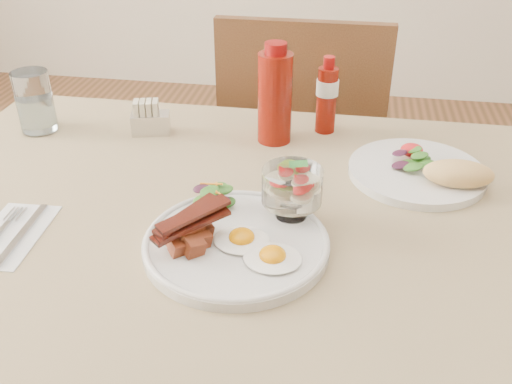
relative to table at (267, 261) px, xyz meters
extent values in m
cylinder|color=brown|center=(-0.59, 0.36, -0.31)|extent=(0.06, 0.06, 0.71)
cube|color=brown|center=(0.00, 0.00, 0.07)|extent=(1.30, 0.85, 0.04)
cube|color=#97825C|center=(0.00, 0.00, 0.09)|extent=(1.33, 0.88, 0.00)
cylinder|color=brown|center=(-0.18, 0.57, -0.44)|extent=(0.04, 0.04, 0.45)
cylinder|color=brown|center=(0.18, 0.57, -0.44)|extent=(0.04, 0.04, 0.45)
cylinder|color=brown|center=(-0.18, 0.93, -0.44)|extent=(0.04, 0.04, 0.45)
cylinder|color=brown|center=(0.18, 0.93, -0.44)|extent=(0.04, 0.04, 0.45)
cube|color=brown|center=(0.00, 0.75, -0.20)|extent=(0.42, 0.42, 0.03)
cube|color=brown|center=(0.00, 0.55, 0.04)|extent=(0.42, 0.03, 0.46)
cylinder|color=silver|center=(-0.03, -0.09, 0.10)|extent=(0.28, 0.28, 0.02)
ellipsoid|color=white|center=(0.03, -0.13, 0.11)|extent=(0.09, 0.08, 0.01)
ellipsoid|color=orange|center=(0.03, -0.13, 0.11)|extent=(0.04, 0.04, 0.02)
ellipsoid|color=white|center=(-0.03, -0.09, 0.11)|extent=(0.09, 0.08, 0.01)
ellipsoid|color=orange|center=(-0.03, -0.09, 0.11)|extent=(0.04, 0.04, 0.02)
cube|color=maroon|center=(-0.11, -0.11, 0.12)|extent=(0.03, 0.03, 0.02)
cube|color=maroon|center=(-0.08, -0.11, 0.12)|extent=(0.03, 0.03, 0.03)
cube|color=maroon|center=(-0.11, -0.13, 0.12)|extent=(0.03, 0.03, 0.02)
cube|color=maroon|center=(-0.09, -0.09, 0.12)|extent=(0.03, 0.03, 0.02)
cube|color=maroon|center=(-0.09, -0.13, 0.12)|extent=(0.03, 0.03, 0.03)
cube|color=maroon|center=(-0.13, -0.11, 0.12)|extent=(0.03, 0.03, 0.02)
cube|color=maroon|center=(-0.09, -0.10, 0.13)|extent=(0.03, 0.03, 0.02)
cube|color=maroon|center=(-0.10, -0.12, 0.13)|extent=(0.03, 0.03, 0.02)
cube|color=#54190E|center=(-0.10, -0.11, 0.14)|extent=(0.09, 0.10, 0.01)
cube|color=#54190E|center=(-0.09, -0.11, 0.14)|extent=(0.10, 0.10, 0.01)
cube|color=#54190E|center=(-0.10, -0.10, 0.15)|extent=(0.08, 0.11, 0.01)
cube|color=#54190E|center=(-0.09, -0.11, 0.16)|extent=(0.10, 0.10, 0.01)
ellipsoid|color=#254F15|center=(-0.09, -0.01, 0.11)|extent=(0.05, 0.04, 0.01)
ellipsoid|color=#254F15|center=(-0.07, 0.00, 0.11)|extent=(0.04, 0.04, 0.01)
ellipsoid|color=#310F22|center=(-0.10, 0.01, 0.11)|extent=(0.04, 0.03, 0.01)
ellipsoid|color=#254F15|center=(-0.09, -0.02, 0.12)|extent=(0.05, 0.04, 0.01)
ellipsoid|color=#254F15|center=(-0.10, -0.01, 0.12)|extent=(0.04, 0.03, 0.01)
ellipsoid|color=#310F22|center=(-0.07, -0.02, 0.12)|extent=(0.04, 0.03, 0.01)
ellipsoid|color=#254F15|center=(-0.09, 0.01, 0.13)|extent=(0.04, 0.04, 0.01)
ellipsoid|color=#254F15|center=(-0.07, 0.01, 0.13)|extent=(0.04, 0.03, 0.01)
ellipsoid|color=#310F22|center=(-0.11, 0.00, 0.13)|extent=(0.03, 0.03, 0.01)
ellipsoid|color=#254F15|center=(-0.09, -0.01, 0.14)|extent=(0.04, 0.03, 0.01)
cylinder|color=orange|center=(-0.08, 0.00, 0.14)|extent=(0.01, 0.04, 0.01)
cylinder|color=orange|center=(-0.09, 0.01, 0.14)|extent=(0.04, 0.00, 0.01)
cylinder|color=orange|center=(-0.08, -0.02, 0.14)|extent=(0.03, 0.03, 0.01)
cylinder|color=white|center=(0.04, -0.01, 0.11)|extent=(0.05, 0.05, 0.01)
cylinder|color=white|center=(0.04, -0.01, 0.12)|extent=(0.02, 0.02, 0.02)
cylinder|color=white|center=(0.04, -0.01, 0.16)|extent=(0.10, 0.10, 0.05)
cylinder|color=beige|center=(0.03, 0.00, 0.15)|extent=(0.03, 0.03, 0.01)
cylinder|color=beige|center=(0.05, -0.02, 0.15)|extent=(0.03, 0.03, 0.01)
cylinder|color=beige|center=(0.05, 0.01, 0.16)|extent=(0.03, 0.03, 0.01)
cylinder|color=#7AAB34|center=(0.03, 0.01, 0.17)|extent=(0.04, 0.04, 0.01)
cone|color=red|center=(0.05, -0.02, 0.18)|extent=(0.03, 0.03, 0.03)
cone|color=red|center=(0.02, -0.01, 0.18)|extent=(0.03, 0.03, 0.03)
cone|color=red|center=(0.05, 0.01, 0.19)|extent=(0.03, 0.03, 0.03)
ellipsoid|color=#2F8530|center=(0.04, -0.01, 0.20)|extent=(0.02, 0.01, 0.00)
ellipsoid|color=#2F8530|center=(0.05, -0.01, 0.20)|extent=(0.02, 0.01, 0.00)
cylinder|color=silver|center=(0.25, 0.18, 0.10)|extent=(0.25, 0.25, 0.02)
ellipsoid|color=#254F15|center=(0.23, 0.19, 0.11)|extent=(0.04, 0.03, 0.01)
ellipsoid|color=#254F15|center=(0.26, 0.20, 0.11)|extent=(0.04, 0.03, 0.01)
ellipsoid|color=#310F22|center=(0.22, 0.17, 0.11)|extent=(0.04, 0.03, 0.01)
ellipsoid|color=#254F15|center=(0.24, 0.16, 0.12)|extent=(0.04, 0.03, 0.01)
ellipsoid|color=#254F15|center=(0.26, 0.18, 0.12)|extent=(0.03, 0.03, 0.01)
ellipsoid|color=#310F22|center=(0.22, 0.21, 0.12)|extent=(0.03, 0.03, 0.01)
ellipsoid|color=#254F15|center=(0.25, 0.19, 0.13)|extent=(0.04, 0.03, 0.01)
ellipsoid|color=#254F15|center=(0.24, 0.21, 0.13)|extent=(0.03, 0.03, 0.01)
ellipsoid|color=red|center=(0.24, 0.22, 0.12)|extent=(0.04, 0.03, 0.03)
ellipsoid|color=tan|center=(0.31, 0.14, 0.13)|extent=(0.13, 0.08, 0.05)
cylinder|color=#630E05|center=(-0.03, 0.29, 0.18)|extent=(0.09, 0.09, 0.18)
cylinder|color=#750707|center=(-0.03, 0.29, 0.28)|extent=(0.05, 0.05, 0.02)
cylinder|color=#630E05|center=(0.07, 0.35, 0.16)|extent=(0.05, 0.05, 0.14)
cylinder|color=silver|center=(0.07, 0.35, 0.19)|extent=(0.06, 0.06, 0.03)
cylinder|color=#750707|center=(0.07, 0.35, 0.24)|extent=(0.03, 0.03, 0.03)
cube|color=silver|center=(-0.29, 0.28, 0.11)|extent=(0.09, 0.06, 0.04)
cube|color=#C7B98D|center=(-0.32, 0.27, 0.14)|extent=(0.02, 0.04, 0.05)
cube|color=#C7B98D|center=(-0.30, 0.28, 0.14)|extent=(0.02, 0.04, 0.05)
cube|color=#C7B98D|center=(-0.29, 0.28, 0.14)|extent=(0.02, 0.04, 0.05)
cube|color=#C7B98D|center=(-0.28, 0.28, 0.14)|extent=(0.02, 0.04, 0.05)
cylinder|color=white|center=(-0.53, 0.25, 0.15)|extent=(0.07, 0.07, 0.13)
cylinder|color=silver|center=(-0.53, 0.25, 0.13)|extent=(0.06, 0.06, 0.07)
cube|color=white|center=(-0.39, -0.11, 0.09)|extent=(0.10, 0.18, 0.00)
cube|color=silver|center=(-0.37, -0.11, 0.09)|extent=(0.02, 0.16, 0.00)
cube|color=silver|center=(-0.42, -0.06, 0.09)|extent=(0.00, 0.04, 0.00)
cube|color=silver|center=(-0.41, -0.06, 0.09)|extent=(0.00, 0.04, 0.00)
cube|color=silver|center=(-0.41, -0.06, 0.09)|extent=(0.00, 0.04, 0.00)
cube|color=silver|center=(-0.40, -0.06, 0.09)|extent=(0.00, 0.04, 0.00)
camera|label=1|loc=(0.11, -0.76, 0.61)|focal=40.00mm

